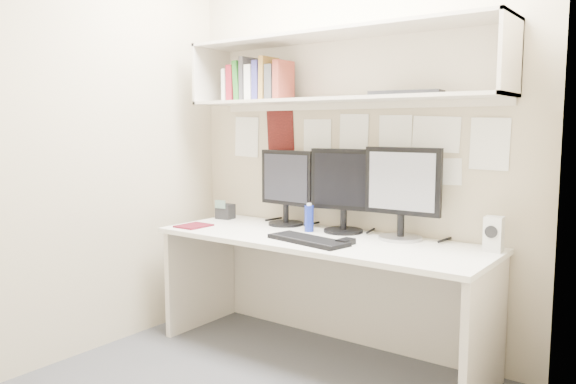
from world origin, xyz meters
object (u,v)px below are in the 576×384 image
Objects in this scene: desk at (320,297)px; monitor_left at (287,185)px; keyboard at (308,240)px; desk_phone at (225,211)px; monitor_right at (402,190)px; monitor_center at (345,188)px; maroon_notebook at (194,226)px; speaker at (494,234)px.

desk is 4.09× the size of monitor_left.
keyboard is 3.61× the size of desk_phone.
monitor_right reaches higher than desk.
monitor_center is 0.38m from monitor_right.
monitor_right is at bearing 18.91° from maroon_notebook.
monitor_center is 2.47× the size of maroon_notebook.
monitor_center is 0.96m from desk_phone.
monitor_left is 0.63m from keyboard.
desk_phone is at bearing 169.81° from desk.
maroon_notebook is (-0.85, -0.19, 0.37)m from desk.
monitor_left reaches higher than maroon_notebook.
maroon_notebook is 0.36m from desk_phone.
maroon_notebook is (-0.44, -0.41, -0.26)m from monitor_left.
monitor_center reaches higher than keyboard.
monitor_center reaches higher than desk_phone.
keyboard reaches higher than desk.
monitor_left is 0.96× the size of monitor_center.
maroon_notebook is (-1.78, -0.40, -0.09)m from speaker.
monitor_center is 0.92m from speaker.
desk is 0.94m from maroon_notebook.
monitor_left is at bearing 43.75° from maroon_notebook.
desk_phone is at bearing -168.30° from monitor_left.
desk_phone is (-1.31, -0.06, -0.23)m from monitor_right.
speaker is at bearing -2.52° from monitor_right.
monitor_left is 0.93× the size of monitor_right.
speaker is 0.88× the size of maroon_notebook.
desk is 0.78m from monitor_left.
monitor_right is 2.56× the size of maroon_notebook.
maroon_notebook is at bearing -88.50° from desk_phone.
monitor_right is 3.88× the size of desk_phone.
speaker is at bearing 33.20° from keyboard.
monitor_center is at bearing -3.07° from desk_phone.
monitor_left is 2.38× the size of maroon_notebook.
monitor_left is 0.44m from monitor_center.
desk is 14.73× the size of desk_phone.
maroon_notebook is (-0.87, -0.03, -0.01)m from keyboard.
maroon_notebook is 1.52× the size of desk_phone.
desk_phone is (-0.90, 0.16, 0.42)m from desk.
monitor_left is at bearing 175.53° from speaker.
monitor_right reaches higher than maroon_notebook.
desk is 1.00m from desk_phone.
monitor_center is at bearing 99.67° from keyboard.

